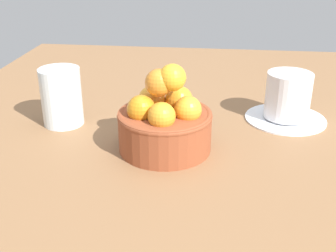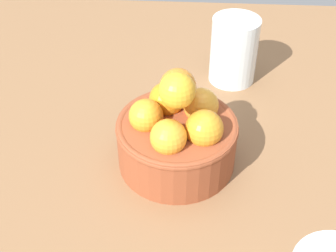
# 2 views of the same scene
# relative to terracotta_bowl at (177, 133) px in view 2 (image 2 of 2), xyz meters

# --- Properties ---
(ground_plane) EXTENTS (1.27, 0.91, 0.04)m
(ground_plane) POSITION_rel_terracotta_bowl_xyz_m (-0.00, -0.00, -0.07)
(ground_plane) COLOR brown
(terracotta_bowl) EXTENTS (0.14, 0.14, 0.14)m
(terracotta_bowl) POSITION_rel_terracotta_bowl_xyz_m (0.00, 0.00, 0.00)
(terracotta_bowl) COLOR brown
(terracotta_bowl) RESTS_ON ground_plane
(water_glass) EXTENTS (0.07, 0.07, 0.10)m
(water_glass) POSITION_rel_terracotta_bowl_xyz_m (0.07, 0.19, 0.00)
(water_glass) COLOR silver
(water_glass) RESTS_ON ground_plane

